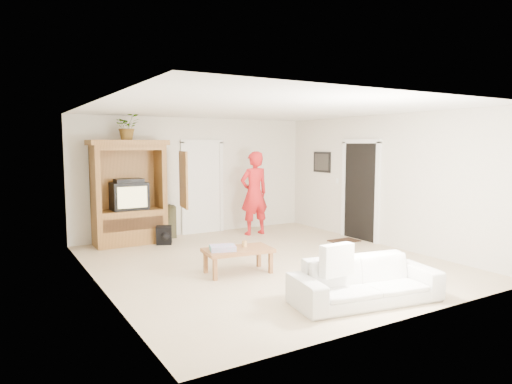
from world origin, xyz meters
TOP-DOWN VIEW (x-y plane):
  - floor at (0.00, 0.00)m, footprint 6.00×6.00m
  - ceiling at (0.00, 0.00)m, footprint 6.00×6.00m
  - wall_back at (0.00, 3.00)m, footprint 5.50×0.00m
  - wall_front at (0.00, -3.00)m, footprint 5.50×0.00m
  - wall_left at (-2.75, 0.00)m, footprint 0.00×6.00m
  - wall_right at (2.75, 0.00)m, footprint 0.00×6.00m
  - armoire at (-1.58, 2.66)m, footprint 1.82×1.14m
  - door_back at (0.15, 2.97)m, footprint 0.85×0.05m
  - doorway_right at (2.73, 0.60)m, footprint 0.05×0.90m
  - framed_picture at (2.73, 1.90)m, footprint 0.03×0.60m
  - doormat at (2.30, 0.60)m, footprint 0.60×0.40m
  - plant at (-1.60, 2.63)m, footprint 0.48×0.42m
  - man at (1.06, 2.20)m, footprint 0.68×0.45m
  - sofa at (0.04, -2.34)m, footprint 2.02×1.07m
  - coffee_table at (-0.73, -0.34)m, footprint 1.11×0.69m
  - towel at (-1.00, -0.34)m, footprint 0.45×0.38m
  - candle at (-0.59, -0.29)m, footprint 0.08×0.08m
  - backpack_black at (-1.04, 2.21)m, footprint 0.35×0.29m
  - backpack_olive at (-0.75, 2.85)m, footprint 0.40×0.32m

SIDE VIEW (x-z plane):
  - floor at x=0.00m, z-range 0.00..0.00m
  - doormat at x=2.30m, z-range 0.00..0.02m
  - backpack_black at x=-1.04m, z-range 0.00..0.37m
  - sofa at x=0.04m, z-range 0.00..0.56m
  - coffee_table at x=-0.73m, z-range 0.15..0.54m
  - backpack_olive at x=-0.75m, z-range 0.00..0.69m
  - towel at x=-1.00m, z-range 0.39..0.47m
  - candle at x=-0.59m, z-range 0.39..0.49m
  - armoire at x=-1.58m, z-range -0.14..1.96m
  - man at x=1.06m, z-range 0.00..1.86m
  - door_back at x=0.15m, z-range 0.00..2.04m
  - doorway_right at x=2.73m, z-range 0.00..2.04m
  - wall_back at x=0.00m, z-range -1.45..4.05m
  - wall_front at x=0.00m, z-range -1.45..4.05m
  - wall_left at x=-2.75m, z-range -1.70..4.30m
  - wall_right at x=2.75m, z-range -1.70..4.30m
  - framed_picture at x=2.73m, z-range 1.36..1.84m
  - plant at x=-1.60m, z-range 2.10..2.62m
  - ceiling at x=0.00m, z-range 2.60..2.60m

